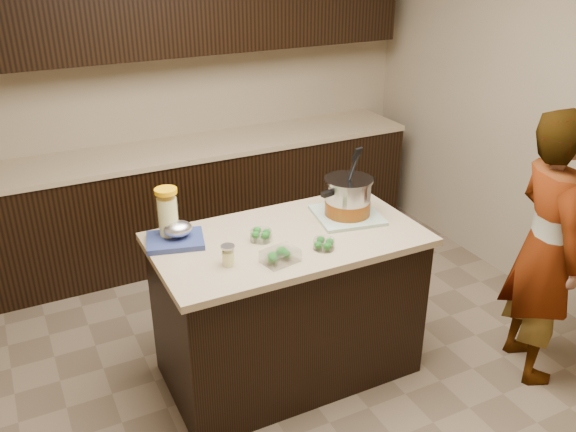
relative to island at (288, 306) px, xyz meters
name	(u,v)px	position (x,y,z in m)	size (l,w,h in m)	color
ground_plane	(288,368)	(0.00, 0.00, -0.45)	(4.00, 4.00, 0.00)	brown
room_shell	(288,86)	(0.00, 0.00, 1.26)	(4.04, 4.04, 2.72)	tan
back_cabinets	(187,139)	(0.00, 1.74, 0.49)	(3.60, 0.63, 2.33)	black
island	(288,306)	(0.00, 0.00, 0.00)	(1.46, 0.81, 0.90)	black
dish_towel	(347,215)	(0.42, 0.07, 0.46)	(0.36, 0.36, 0.02)	#588360
stock_pot	(348,199)	(0.42, 0.07, 0.56)	(0.39, 0.33, 0.39)	#B7B7BC
lemonade_pitcher	(168,216)	(-0.58, 0.25, 0.58)	(0.13, 0.13, 0.29)	#EFE992
mason_jar	(228,256)	(-0.40, -0.15, 0.50)	(0.09, 0.09, 0.11)	#EFE992
broccoli_tub_left	(261,236)	(-0.15, 0.02, 0.47)	(0.13, 0.13, 0.06)	silver
broccoli_tub_right	(324,244)	(0.10, -0.21, 0.47)	(0.14, 0.14, 0.05)	silver
broccoli_tub_rect	(280,257)	(-0.16, -0.23, 0.48)	(0.20, 0.16, 0.06)	silver
blue_tray	(176,236)	(-0.56, 0.19, 0.49)	(0.35, 0.30, 0.11)	navy
person	(546,248)	(1.31, -0.60, 0.35)	(0.58, 0.38, 1.60)	gray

